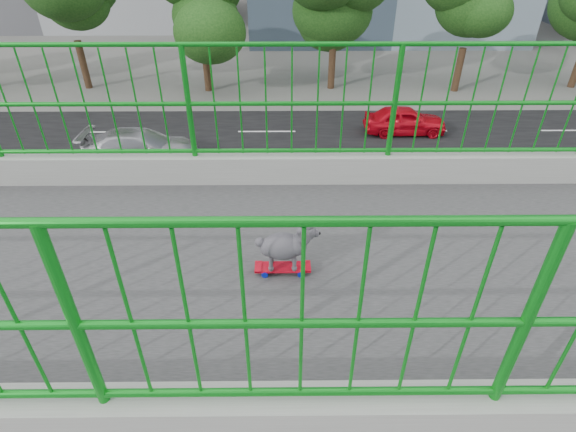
% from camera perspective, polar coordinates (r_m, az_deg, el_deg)
% --- Properties ---
extents(road, '(18.00, 90.00, 0.02)m').
position_cam_1_polar(road, '(18.34, -3.33, 3.37)').
color(road, black).
rests_on(road, ground).
extents(footbridge, '(3.00, 24.00, 7.00)m').
position_cam_1_polar(footbridge, '(5.05, -11.72, -21.87)').
color(footbridge, '#2D2D2F').
rests_on(footbridge, ground).
extents(railing, '(3.00, 24.00, 1.42)m').
position_cam_1_polar(railing, '(3.61, -15.33, -3.59)').
color(railing, gray).
rests_on(railing, footbridge).
extents(street_trees, '(5.30, 60.40, 7.26)m').
position_cam_1_polar(street_trees, '(29.15, -0.24, 24.91)').
color(street_trees, black).
rests_on(street_trees, ground).
extents(skateboard, '(0.14, 0.44, 0.06)m').
position_cam_1_polar(skateboard, '(3.52, -0.68, -6.68)').
color(skateboard, red).
rests_on(skateboard, footbridge).
extents(poodle, '(0.21, 0.50, 0.41)m').
position_cam_1_polar(poodle, '(3.38, -0.26, -3.64)').
color(poodle, '#2F2D32').
rests_on(poodle, skateboard).
extents(car_0, '(1.69, 4.19, 1.43)m').
position_cam_1_polar(car_0, '(13.49, -25.09, -9.72)').
color(car_0, '#A0A0A5').
rests_on(car_0, ground).
extents(car_3, '(2.11, 5.19, 1.51)m').
position_cam_1_polar(car_3, '(21.28, -18.35, 8.44)').
color(car_3, '#A0A0A5').
rests_on(car_3, ground).
extents(car_4, '(1.67, 4.14, 1.41)m').
position_cam_1_polar(car_4, '(24.04, 14.81, 11.85)').
color(car_4, red).
rests_on(car_4, ground).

